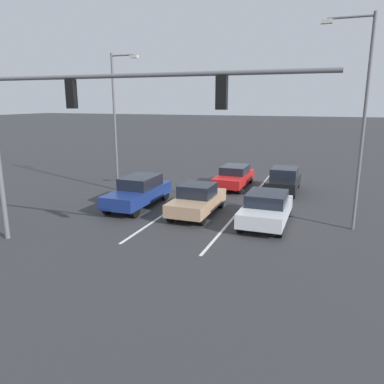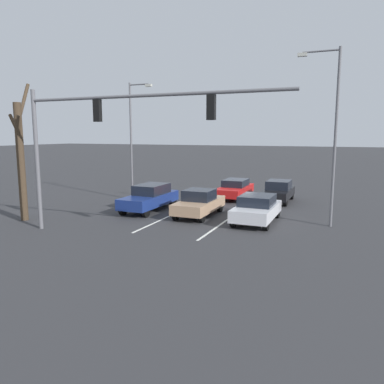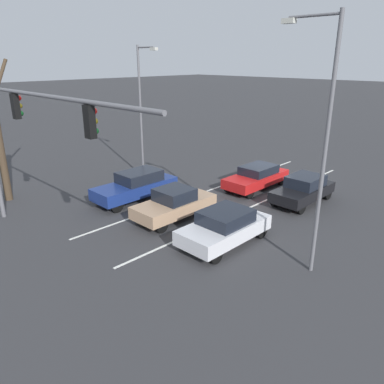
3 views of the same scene
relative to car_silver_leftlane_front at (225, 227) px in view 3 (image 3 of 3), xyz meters
name	(u,v)px [view 3 (image 3 of 3)]	position (x,y,z in m)	size (l,w,h in m)	color
ground_plane	(263,185)	(3.24, -7.63, -0.75)	(240.00, 240.00, 0.00)	#333335
lane_stripe_left_divider	(257,204)	(1.58, -4.60, -0.74)	(0.12, 18.08, 0.01)	silver
lane_stripe_center_divider	(210,190)	(4.89, -4.60, -0.74)	(0.12, 18.08, 0.01)	silver
car_silver_leftlane_front	(225,227)	(0.00, 0.00, 0.00)	(1.90, 4.11, 1.45)	silver
car_tan_midlane_front	(174,204)	(3.39, -0.32, 0.00)	(1.77, 4.15, 1.50)	tan
car_navy_rightlane_front	(136,185)	(6.73, -0.60, 0.07)	(1.75, 4.69, 1.57)	navy
car_red_midlane_second	(257,177)	(3.17, -6.76, -0.03)	(1.74, 4.43, 1.36)	red
car_black_leftlane_second	(303,189)	(0.03, -6.57, 0.00)	(1.73, 4.05, 1.46)	black
traffic_signal_gantry	(20,125)	(5.73, 5.43, 4.17)	(12.18, 0.37, 6.67)	slate
street_lamp_right_shoulder	(142,105)	(9.57, -3.45, 3.87)	(1.75, 0.24, 8.06)	slate
street_lamp_left_shoulder	(321,134)	(-3.44, -0.57, 4.24)	(2.02, 0.24, 8.69)	slate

